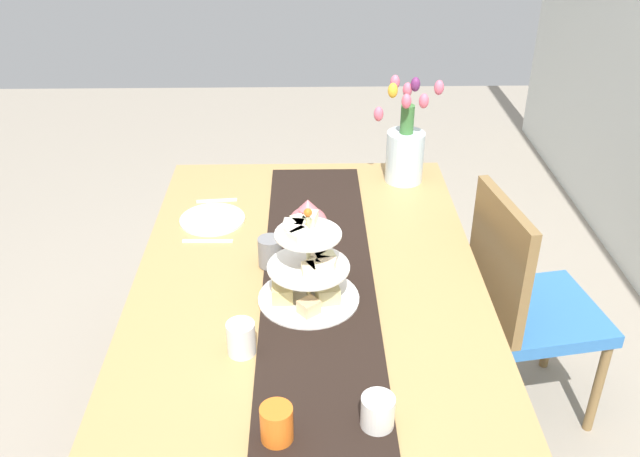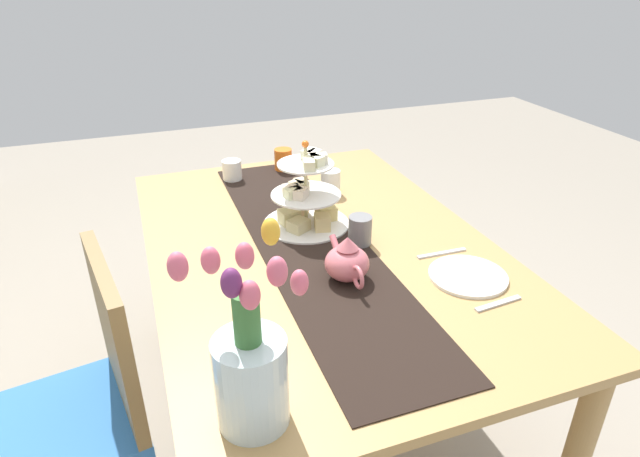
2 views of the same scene
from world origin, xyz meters
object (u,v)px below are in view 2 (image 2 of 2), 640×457
dining_table (320,268)px  dinner_plate_left (468,276)px  fork_left (498,303)px  knife_left (442,253)px  tiered_cake_stand (306,200)px  mug_orange (283,160)px  chair_left (83,401)px  mug_grey (360,230)px  tulip_vase (251,367)px  teapot (347,262)px  mug_white_text (331,182)px  cream_jug (232,170)px

dining_table → dinner_plate_left: bearing=-135.1°
dining_table → dinner_plate_left: dinner_plate_left is taller
dining_table → fork_left: size_ratio=10.80×
knife_left → tiered_cake_stand: bearing=45.3°
knife_left → mug_orange: 0.91m
chair_left → mug_grey: (0.14, -0.89, 0.31)m
mug_grey → tulip_vase: bearing=140.4°
teapot → mug_grey: bearing=-33.5°
chair_left → tulip_vase: tulip_vase is taller
fork_left → mug_orange: size_ratio=1.58×
tiered_cake_stand → knife_left: tiered_cake_stand is taller
chair_left → teapot: (-0.04, -0.77, 0.31)m
tulip_vase → mug_grey: tulip_vase is taller
fork_left → mug_grey: 0.49m
mug_grey → mug_white_text: bearing=-7.9°
tulip_vase → mug_grey: (0.60, -0.50, -0.09)m
chair_left → dinner_plate_left: (-0.15, -1.11, 0.26)m
knife_left → mug_white_text: bearing=15.7°
teapot → fork_left: bearing=-127.0°
cream_jug → chair_left: bearing=143.7°
teapot → mug_white_text: bearing=-16.6°
dining_table → knife_left: knife_left is taller
fork_left → mug_white_text: 0.88m
dinner_plate_left → knife_left: bearing=0.0°
dining_table → tiered_cake_stand: 0.24m
fork_left → mug_grey: bearing=26.5°
teapot → cream_jug: (0.87, 0.16, -0.02)m
fork_left → knife_left: (0.29, 0.00, 0.00)m
cream_jug → mug_orange: (0.04, -0.23, 0.01)m
teapot → mug_grey: teapot is taller
mug_grey → knife_left: bearing=-124.1°
tiered_cake_stand → dinner_plate_left: (-0.48, -0.34, -0.09)m
dining_table → cream_jug: bearing=13.8°
dining_table → dinner_plate_left: size_ratio=7.04×
chair_left → fork_left: (-0.29, -1.11, 0.26)m
tulip_vase → chair_left: bearing=40.5°
chair_left → cream_jug: size_ratio=10.71×
dinner_plate_left → mug_grey: 0.37m
dinner_plate_left → mug_grey: (0.29, 0.22, 0.05)m
fork_left → mug_white_text: size_ratio=1.58×
cream_jug → knife_left: cream_jug is taller
mug_orange → tulip_vase: bearing=161.2°
teapot → mug_grey: (0.18, -0.12, -0.01)m
mug_grey → cream_jug: bearing=22.0°
cream_jug → knife_left: bearing=-149.3°
tulip_vase → mug_grey: 0.79m
teapot → dinner_plate_left: (-0.11, -0.34, -0.05)m
cream_jug → teapot: bearing=-169.8°
cream_jug → mug_grey: mug_grey is taller
tiered_cake_stand → fork_left: tiered_cake_stand is taller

